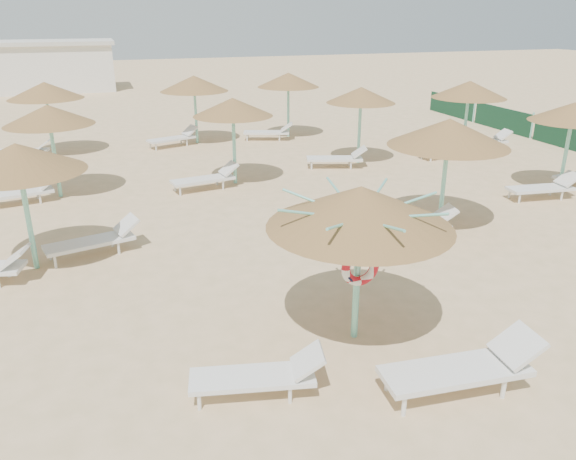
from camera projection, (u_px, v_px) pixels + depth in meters
name	position (u px, v px, depth m)	size (l,w,h in m)	color
ground	(347.00, 347.00, 9.09)	(120.00, 120.00, 0.00)	#DFB688
main_palapa	(360.00, 208.00, 8.57)	(2.92, 2.92, 2.62)	#79D2BD
lounger_main_a	(261.00, 375.00, 7.85)	(1.96, 0.94, 0.68)	silver
lounger_main_b	(465.00, 367.00, 7.90)	(2.33, 0.86, 0.83)	silver
palapa_field	(274.00, 104.00, 17.89)	(19.07, 14.37, 2.72)	#79D2BD
service_hut	(50.00, 66.00, 37.57)	(8.40, 4.40, 3.25)	silver
windbreak_fence	(570.00, 137.00, 21.87)	(0.08, 19.84, 1.10)	#1A4E36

